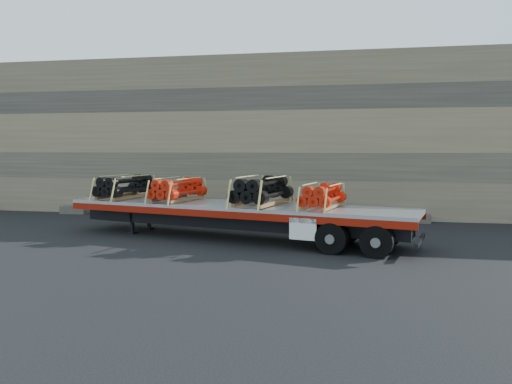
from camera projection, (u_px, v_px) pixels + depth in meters
ground at (216, 237)px, 16.86m from camera, size 120.00×120.00×0.00m
rock_wall at (253, 137)px, 22.91m from camera, size 44.00×3.00×7.00m
trailer at (235, 221)px, 16.36m from camera, size 11.93×4.85×1.17m
bundle_front at (125, 187)px, 18.07m from camera, size 1.60×2.44×0.80m
bundle_midfront at (178, 190)px, 17.16m from camera, size 1.54×2.34×0.76m
bundle_midrear at (262, 191)px, 15.88m from camera, size 1.77×2.69×0.88m
bundle_rear at (323, 197)px, 15.09m from camera, size 1.41×2.15×0.70m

